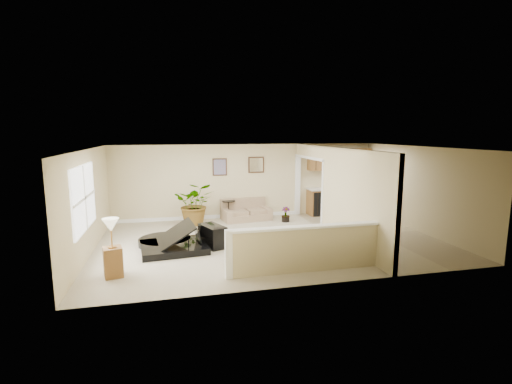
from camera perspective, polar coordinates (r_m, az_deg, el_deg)
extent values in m
plane|color=#BAAA90|center=(10.10, 2.24, -7.52)|extent=(9.00, 9.00, 0.00)
cube|color=beige|center=(12.69, -1.33, 1.72)|extent=(9.00, 0.04, 2.50)
cube|color=beige|center=(7.02, 8.83, -4.54)|extent=(9.00, 0.04, 2.50)
cube|color=beige|center=(9.66, -24.42, -1.50)|extent=(0.04, 6.00, 2.50)
cube|color=beige|center=(11.82, 23.81, 0.37)|extent=(0.04, 6.00, 2.50)
cube|color=white|center=(9.68, 2.33, 6.80)|extent=(9.00, 6.00, 0.04)
cube|color=tan|center=(11.32, 17.89, -6.10)|extent=(2.70, 6.00, 0.01)
cube|color=beige|center=(9.37, 14.95, -1.28)|extent=(0.12, 3.60, 2.50)
cube|color=beige|center=(11.94, 8.42, 6.21)|extent=(0.12, 2.35, 0.40)
cube|color=beige|center=(7.91, 7.80, -8.77)|extent=(3.30, 0.12, 0.95)
cube|color=white|center=(7.78, 7.88, -5.33)|extent=(3.40, 0.22, 0.05)
cube|color=white|center=(7.50, -4.23, -9.53)|extent=(0.14, 0.14, 1.00)
cube|color=white|center=(9.14, -25.01, -0.83)|extent=(0.05, 2.15, 1.45)
cube|color=#3E2516|center=(12.45, -5.60, 3.85)|extent=(0.48, 0.03, 0.58)
cube|color=#87566D|center=(12.43, -5.59, 3.84)|extent=(0.40, 0.01, 0.50)
cube|color=#3E2516|center=(12.67, 0.02, 4.21)|extent=(0.55, 0.03, 0.55)
cube|color=silver|center=(12.66, 0.04, 4.20)|extent=(0.46, 0.01, 0.46)
cube|color=brown|center=(13.60, 12.69, -1.41)|extent=(2.30, 0.60, 0.90)
cube|color=beige|center=(13.53, 12.76, 0.55)|extent=(2.36, 0.65, 0.04)
cube|color=black|center=(13.28, 9.59, -1.66)|extent=(0.60, 0.60, 0.84)
cube|color=brown|center=(13.52, 12.69, 4.94)|extent=(2.30, 0.35, 0.75)
cube|color=black|center=(9.32, -12.68, -3.86)|extent=(1.71, 1.51, 0.33)
cylinder|color=black|center=(9.90, -13.66, -3.13)|extent=(1.34, 1.34, 0.33)
cube|color=white|center=(9.38, -6.96, -3.89)|extent=(0.35, 1.10, 0.02)
cube|color=black|center=(9.36, -13.41, -1.99)|extent=(1.36, 1.37, 0.73)
cube|color=black|center=(9.61, -6.71, -6.73)|extent=(0.70, 0.93, 0.55)
cube|color=#997B61|center=(12.42, -1.51, -3.28)|extent=(1.68, 1.09, 0.44)
cube|color=#997B61|center=(12.66, -1.83, -0.96)|extent=(1.59, 0.42, 0.46)
cube|color=#997B61|center=(12.24, -4.69, -2.04)|extent=(0.31, 0.91, 0.17)
cube|color=#997B61|center=(12.51, 1.59, -1.76)|extent=(0.31, 0.91, 0.17)
cylinder|color=black|center=(12.45, -4.22, -4.24)|extent=(0.33, 0.33, 0.03)
cylinder|color=black|center=(12.38, -4.24, -2.84)|extent=(0.03, 0.03, 0.63)
cylinder|color=black|center=(12.32, -4.25, -1.40)|extent=(0.45, 0.45, 0.03)
cylinder|color=black|center=(11.92, -9.25, -4.35)|extent=(0.39, 0.39, 0.27)
imported|color=#174715|center=(11.80, -9.32, -1.78)|extent=(1.37, 1.23, 1.36)
cylinder|color=black|center=(12.19, 4.57, -4.17)|extent=(0.25, 0.25, 0.18)
imported|color=#174715|center=(12.16, 4.58, -3.45)|extent=(0.35, 0.35, 0.49)
cube|color=brown|center=(8.16, -21.13, -10.02)|extent=(0.43, 0.43, 0.61)
cylinder|color=#C88C42|center=(8.06, -21.26, -7.90)|extent=(0.16, 0.16, 0.02)
cylinder|color=#C88C42|center=(8.01, -21.35, -6.51)|extent=(0.03, 0.03, 0.41)
cone|color=beige|center=(7.95, -21.45, -4.74)|extent=(0.33, 0.33, 0.26)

